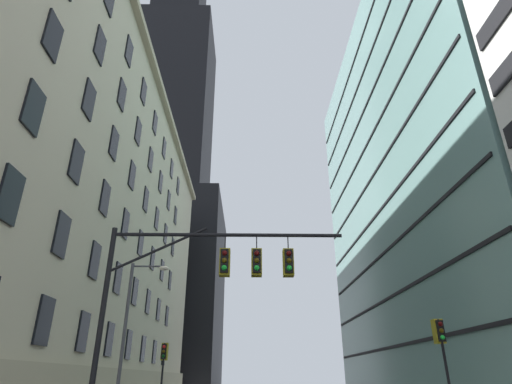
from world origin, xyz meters
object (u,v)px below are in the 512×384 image
object	(u,v)px
traffic_signal_mast	(214,275)
traffic_light_near_right	(440,337)
street_lamppost	(132,318)
traffic_light_far_left	(164,355)

from	to	relation	value
traffic_signal_mast	traffic_light_near_right	world-z (taller)	traffic_signal_mast
street_lamppost	traffic_light_near_right	bearing A→B (deg)	-12.93
traffic_light_near_right	street_lamppost	bearing A→B (deg)	167.07
traffic_signal_mast	street_lamppost	size ratio (longest dim) A/B	1.26
traffic_signal_mast	traffic_light_far_left	size ratio (longest dim) A/B	2.60
traffic_light_far_left	street_lamppost	size ratio (longest dim) A/B	0.49
traffic_light_near_right	street_lamppost	size ratio (longest dim) A/B	0.53
street_lamppost	traffic_light_far_left	bearing A→B (deg)	82.94
traffic_signal_mast	traffic_light_far_left	world-z (taller)	traffic_signal_mast
traffic_light_near_right	street_lamppost	xyz separation A→B (m)	(-14.56, 3.34, 1.21)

